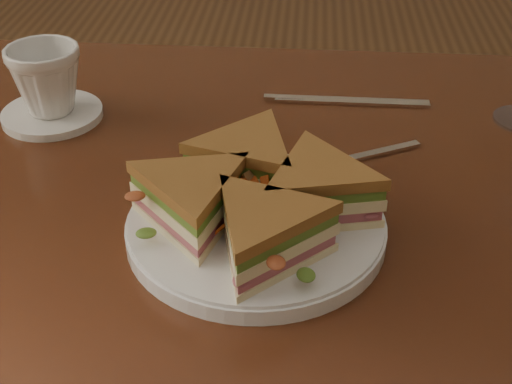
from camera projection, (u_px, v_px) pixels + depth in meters
table at (246, 269)px, 0.80m from camera, size 1.20×0.80×0.75m
plate at (256, 228)px, 0.69m from camera, size 0.25×0.25×0.02m
sandwich_wedges at (256, 196)px, 0.67m from camera, size 0.28×0.28×0.06m
crisps_mound at (256, 200)px, 0.67m from camera, size 0.09×0.09×0.05m
spoon at (314, 166)px, 0.79m from camera, size 0.17×0.09×0.01m
knife at (340, 101)px, 0.93m from camera, size 0.22×0.02×0.00m
saucer at (52, 114)px, 0.89m from camera, size 0.12×0.12×0.01m
coffee_cup at (46, 80)px, 0.87m from camera, size 0.11×0.11×0.08m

